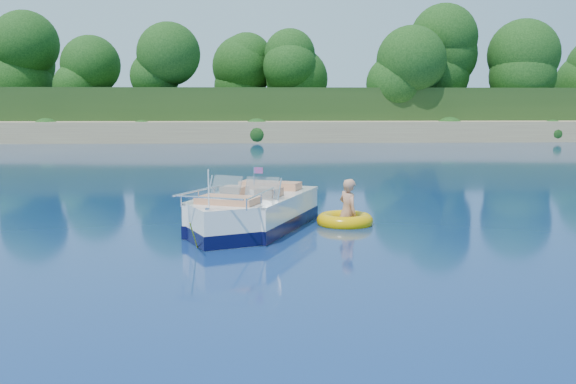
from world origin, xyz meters
name	(u,v)px	position (x,y,z in m)	size (l,w,h in m)	color
ground	(167,257)	(0.00, 0.00, 0.00)	(160.00, 160.00, 0.00)	#0A204B
shoreline	(240,120)	(0.00, 63.77, 0.98)	(170.00, 59.00, 6.00)	#977A57
treeline	(234,69)	(0.04, 41.01, 5.55)	(150.00, 7.12, 8.19)	black
motorboat	(250,215)	(1.49, 2.43, 0.34)	(3.09, 4.93, 1.74)	white
tow_tube	(345,221)	(3.67, 3.01, 0.09)	(1.50, 1.50, 0.34)	#E2A702
boy	(347,224)	(3.71, 3.00, 0.00)	(0.58, 0.38, 1.59)	tan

